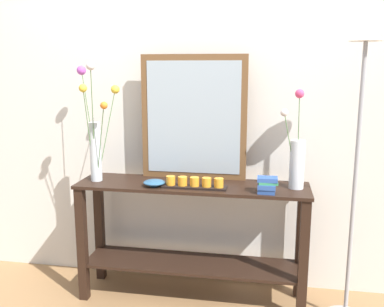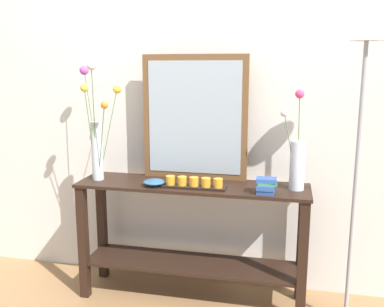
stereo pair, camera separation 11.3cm
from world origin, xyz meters
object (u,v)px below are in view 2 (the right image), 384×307
object	(u,v)px
mirror_leaning	(195,118)
book_stack	(266,186)
floor_lamp	(360,128)
console_table	(192,228)
decorative_bowl	(154,182)
vase_right	(297,160)
tall_vase_left	(97,132)
candle_tray	(194,183)

from	to	relation	value
mirror_leaning	book_stack	size ratio (longest dim) A/B	6.60
floor_lamp	console_table	bearing A→B (deg)	174.30
mirror_leaning	decorative_bowl	xyz separation A→B (m)	(-0.20, -0.24, -0.38)
vase_right	floor_lamp	distance (m)	0.40
decorative_bowl	book_stack	bearing A→B (deg)	-2.28
console_table	vase_right	size ratio (longest dim) A/B	2.44
mirror_leaning	book_stack	world-z (taller)	mirror_leaning
console_table	decorative_bowl	distance (m)	0.39
vase_right	book_stack	world-z (taller)	vase_right
tall_vase_left	floor_lamp	distance (m)	1.58
candle_tray	book_stack	xyz separation A→B (m)	(0.43, -0.03, 0.02)
candle_tray	book_stack	size ratio (longest dim) A/B	3.23
console_table	floor_lamp	xyz separation A→B (m)	(0.95, -0.10, 0.69)
console_table	decorative_bowl	xyz separation A→B (m)	(-0.22, -0.09, 0.31)
candle_tray	decorative_bowl	size ratio (longest dim) A/B	2.89
mirror_leaning	console_table	bearing A→B (deg)	-83.74
decorative_bowl	mirror_leaning	bearing A→B (deg)	49.66
mirror_leaning	decorative_bowl	distance (m)	0.49
console_table	vase_right	xyz separation A→B (m)	(0.63, 0.02, 0.47)
mirror_leaning	candle_tray	size ratio (longest dim) A/B	2.04
console_table	book_stack	world-z (taller)	book_stack
candle_tray	decorative_bowl	distance (m)	0.25
console_table	mirror_leaning	size ratio (longest dim) A/B	1.81
candle_tray	console_table	bearing A→B (deg)	110.08
vase_right	book_stack	size ratio (longest dim) A/B	4.91
vase_right	decorative_bowl	world-z (taller)	vase_right
candle_tray	floor_lamp	size ratio (longest dim) A/B	0.23
console_table	floor_lamp	size ratio (longest dim) A/B	0.84
mirror_leaning	floor_lamp	distance (m)	1.00
tall_vase_left	decorative_bowl	xyz separation A→B (m)	(0.40, -0.07, -0.29)
tall_vase_left	floor_lamp	size ratio (longest dim) A/B	0.44
mirror_leaning	tall_vase_left	distance (m)	0.63
tall_vase_left	decorative_bowl	world-z (taller)	tall_vase_left
mirror_leaning	floor_lamp	size ratio (longest dim) A/B	0.46
mirror_leaning	vase_right	distance (m)	0.70
book_stack	vase_right	bearing A→B (deg)	38.06
mirror_leaning	vase_right	bearing A→B (deg)	-11.74
decorative_bowl	vase_right	bearing A→B (deg)	7.00
tall_vase_left	floor_lamp	bearing A→B (deg)	-2.70
candle_tray	floor_lamp	bearing A→B (deg)	-0.71
decorative_bowl	console_table	bearing A→B (deg)	21.72
book_stack	console_table	bearing A→B (deg)	166.08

